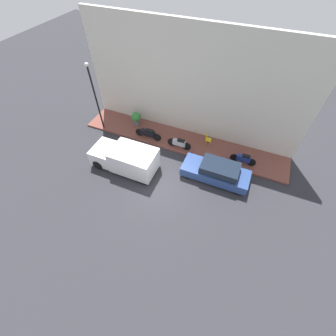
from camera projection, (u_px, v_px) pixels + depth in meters
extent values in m
plane|color=#2D2D33|center=(158.00, 185.00, 14.78)|extent=(60.00, 60.00, 0.00)
cube|color=brown|center=(182.00, 141.00, 17.46)|extent=(2.52, 15.86, 0.15)
cube|color=silver|center=(192.00, 86.00, 15.35)|extent=(0.30, 15.86, 7.95)
cube|color=#2D4784|center=(215.00, 173.00, 14.81)|extent=(1.67, 4.39, 0.63)
cube|color=#192333|center=(220.00, 168.00, 14.31)|extent=(1.47, 2.41, 0.53)
cylinder|color=black|center=(187.00, 174.00, 14.94)|extent=(0.20, 0.66, 0.66)
cylinder|color=black|center=(194.00, 160.00, 15.80)|extent=(0.20, 0.66, 0.66)
cylinder|color=black|center=(238.00, 191.00, 14.07)|extent=(0.20, 0.66, 0.66)
cylinder|color=black|center=(243.00, 175.00, 14.93)|extent=(0.20, 0.66, 0.66)
cube|color=white|center=(134.00, 160.00, 14.90)|extent=(1.96, 2.93, 1.55)
cube|color=white|center=(106.00, 153.00, 15.64)|extent=(1.86, 1.58, 1.08)
cube|color=#192333|center=(102.00, 149.00, 15.47)|extent=(1.67, 0.87, 0.43)
cylinder|color=black|center=(98.00, 165.00, 15.46)|extent=(0.22, 0.75, 0.75)
cylinder|color=black|center=(111.00, 149.00, 16.48)|extent=(0.22, 0.75, 0.75)
cylinder|color=black|center=(140.00, 179.00, 14.63)|extent=(0.22, 0.75, 0.75)
cylinder|color=black|center=(152.00, 161.00, 15.66)|extent=(0.22, 0.75, 0.75)
cube|color=navy|center=(243.00, 158.00, 15.51)|extent=(0.30, 0.94, 0.42)
cube|color=black|center=(246.00, 156.00, 15.27)|extent=(0.27, 0.51, 0.12)
cylinder|color=black|center=(234.00, 158.00, 15.78)|extent=(0.10, 0.60, 0.60)
cylinder|color=black|center=(251.00, 162.00, 15.49)|extent=(0.10, 0.60, 0.60)
cube|color=black|center=(148.00, 133.00, 17.19)|extent=(0.30, 1.15, 0.46)
cube|color=black|center=(150.00, 131.00, 16.93)|extent=(0.27, 0.63, 0.12)
cylinder|color=black|center=(139.00, 132.00, 17.52)|extent=(0.10, 0.64, 0.64)
cylinder|color=black|center=(157.00, 137.00, 17.14)|extent=(0.10, 0.64, 0.64)
cube|color=#B7B7BF|center=(179.00, 143.00, 16.51)|extent=(0.30, 0.97, 0.40)
cube|color=black|center=(181.00, 141.00, 16.28)|extent=(0.27, 0.53, 0.12)
cylinder|color=black|center=(172.00, 142.00, 16.77)|extent=(0.10, 0.66, 0.66)
cylinder|color=black|center=(187.00, 146.00, 16.48)|extent=(0.10, 0.66, 0.66)
cylinder|color=black|center=(96.00, 100.00, 16.55)|extent=(0.12, 0.12, 5.04)
sphere|color=silver|center=(87.00, 65.00, 14.57)|extent=(0.28, 0.28, 0.28)
cylinder|color=slate|center=(137.00, 122.00, 18.56)|extent=(0.52, 0.52, 0.42)
sphere|color=#337F38|center=(136.00, 117.00, 18.16)|extent=(0.78, 0.78, 0.78)
cube|color=yellow|center=(208.00, 140.00, 16.79)|extent=(0.40, 0.40, 0.04)
cube|color=yellow|center=(207.00, 136.00, 16.63)|extent=(0.40, 0.04, 0.49)
cylinder|color=yellow|center=(210.00, 144.00, 16.82)|extent=(0.04, 0.04, 0.43)
cylinder|color=yellow|center=(211.00, 141.00, 17.03)|extent=(0.04, 0.04, 0.43)
cylinder|color=yellow|center=(205.00, 143.00, 16.91)|extent=(0.04, 0.04, 0.43)
cylinder|color=yellow|center=(206.00, 140.00, 17.11)|extent=(0.04, 0.04, 0.43)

